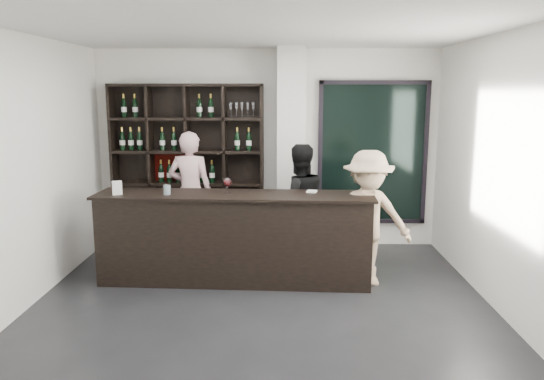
{
  "coord_description": "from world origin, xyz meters",
  "views": [
    {
      "loc": [
        0.22,
        -5.08,
        2.29
      ],
      "look_at": [
        0.1,
        1.1,
        1.14
      ],
      "focal_mm": 35.0,
      "sensor_mm": 36.0,
      "label": 1
    }
  ],
  "objects_px": {
    "tasting_counter": "(235,238)",
    "taster_black": "(299,204)",
    "taster_pink": "(190,192)",
    "wine_shelf": "(188,167)",
    "customer": "(367,218)"
  },
  "relations": [
    {
      "from": "taster_black",
      "to": "taster_pink",
      "type": "bearing_deg",
      "value": -34.34
    },
    {
      "from": "tasting_counter",
      "to": "taster_black",
      "type": "relative_size",
      "value": 2.05
    },
    {
      "from": "wine_shelf",
      "to": "taster_pink",
      "type": "bearing_deg",
      "value": -73.14
    },
    {
      "from": "taster_black",
      "to": "customer",
      "type": "distance_m",
      "value": 1.13
    },
    {
      "from": "taster_pink",
      "to": "taster_black",
      "type": "relative_size",
      "value": 1.08
    },
    {
      "from": "tasting_counter",
      "to": "taster_black",
      "type": "xyz_separation_m",
      "value": [
        0.8,
        0.75,
        0.26
      ]
    },
    {
      "from": "wine_shelf",
      "to": "customer",
      "type": "distance_m",
      "value": 2.85
    },
    {
      "from": "taster_pink",
      "to": "taster_black",
      "type": "bearing_deg",
      "value": 166.53
    },
    {
      "from": "tasting_counter",
      "to": "taster_pink",
      "type": "xyz_separation_m",
      "value": [
        -0.75,
        1.3,
        0.32
      ]
    },
    {
      "from": "taster_black",
      "to": "customer",
      "type": "relative_size",
      "value": 1.0
    },
    {
      "from": "taster_pink",
      "to": "taster_black",
      "type": "height_order",
      "value": "taster_pink"
    },
    {
      "from": "taster_black",
      "to": "wine_shelf",
      "type": "bearing_deg",
      "value": -38.89
    },
    {
      "from": "taster_pink",
      "to": "wine_shelf",
      "type": "bearing_deg",
      "value": -67.02
    },
    {
      "from": "wine_shelf",
      "to": "customer",
      "type": "relative_size",
      "value": 1.48
    },
    {
      "from": "wine_shelf",
      "to": "tasting_counter",
      "type": "distance_m",
      "value": 1.79
    }
  ]
}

